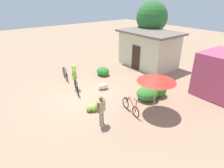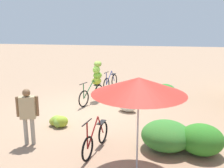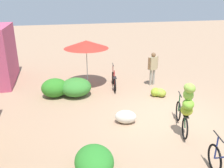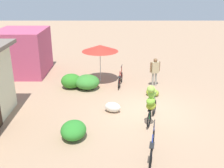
% 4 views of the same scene
% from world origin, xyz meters
% --- Properties ---
extents(ground_plane, '(60.00, 60.00, 0.00)m').
position_xyz_m(ground_plane, '(0.00, 0.00, 0.00)').
color(ground_plane, tan).
extents(hedge_bush_front_left, '(1.09, 0.92, 0.62)m').
position_xyz_m(hedge_bush_front_left, '(-2.04, 2.95, 0.31)').
color(hedge_bush_front_left, '#2C8029').
rests_on(hedge_bush_front_left, ground).
extents(hedge_bush_front_right, '(1.25, 1.28, 0.75)m').
position_xyz_m(hedge_bush_front_right, '(2.71, 2.87, 0.37)').
color(hedge_bush_front_right, '#378230').
rests_on(hedge_bush_front_right, ground).
extents(hedge_bush_mid, '(0.97, 1.08, 0.77)m').
position_xyz_m(hedge_bush_mid, '(2.82, 3.73, 0.39)').
color(hedge_bush_mid, '#307F24').
rests_on(hedge_bush_mid, ground).
extents(market_umbrella, '(2.00, 2.00, 2.11)m').
position_xyz_m(market_umbrella, '(3.81, 2.21, 1.93)').
color(market_umbrella, beige).
rests_on(market_umbrella, ground).
extents(bicycle_near_pile, '(1.68, 0.70, 1.70)m').
position_xyz_m(bicycle_near_pile, '(-1.08, 0.06, 0.97)').
color(bicycle_near_pile, black).
rests_on(bicycle_near_pile, ground).
extents(bicycle_center_loaded, '(1.58, 0.32, 0.98)m').
position_xyz_m(bicycle_center_loaded, '(3.16, 1.11, 0.34)').
color(bicycle_center_loaded, black).
rests_on(bicycle_center_loaded, ground).
extents(banana_pile_on_ground, '(0.67, 0.79, 0.36)m').
position_xyz_m(banana_pile_on_ground, '(1.80, -0.45, 0.16)').
color(banana_pile_on_ground, olive).
rests_on(banana_pile_on_ground, ground).
extents(produce_sack, '(0.63, 0.80, 0.44)m').
position_xyz_m(produce_sack, '(0.01, 1.54, 0.22)').
color(produce_sack, silver).
rests_on(produce_sack, ground).
extents(person_vendor, '(0.31, 0.56, 1.55)m').
position_xyz_m(person_vendor, '(3.13, -0.73, 0.94)').
color(person_vendor, gray).
rests_on(person_vendor, ground).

